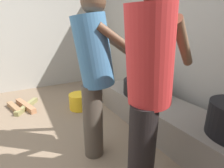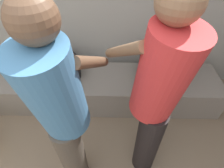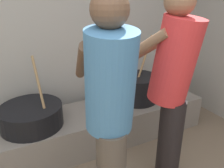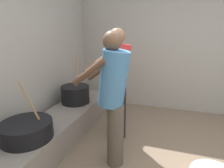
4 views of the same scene
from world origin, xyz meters
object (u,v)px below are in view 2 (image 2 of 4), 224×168
object	(u,v)px
cooking_pot_main	(55,70)
cooking_pot_secondary	(160,66)
cook_in_red_shirt	(156,96)
cook_in_blue_shirt	(62,112)

from	to	relation	value
cooking_pot_main	cooking_pot_secondary	world-z (taller)	cooking_pot_secondary
cooking_pot_main	cook_in_red_shirt	distance (m)	1.34
cooking_pot_secondary	cook_in_blue_shirt	xyz separation A→B (m)	(-0.83, -0.95, 0.38)
cook_in_blue_shirt	cook_in_red_shirt	size ratio (longest dim) A/B	0.98
cooking_pot_main	cooking_pot_secondary	bearing A→B (deg)	1.22
cook_in_red_shirt	cooking_pot_secondary	bearing A→B (deg)	73.85
cooking_pot_main	cooking_pot_secondary	xyz separation A→B (m)	(1.21, 0.03, 0.05)
cook_in_red_shirt	cook_in_blue_shirt	bearing A→B (deg)	-168.20
cook_in_red_shirt	cooking_pot_main	bearing A→B (deg)	140.34
cooking_pot_main	cook_in_blue_shirt	world-z (taller)	cook_in_blue_shirt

